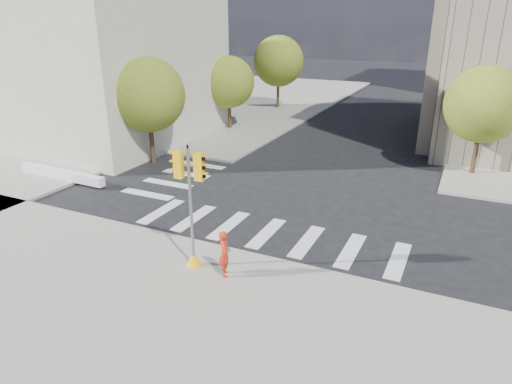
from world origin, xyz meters
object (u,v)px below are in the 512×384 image
lamp_far (492,65)px  planter_wall (62,174)px  traffic_signal (191,217)px  lamp_near (495,86)px  photographer (225,253)px

lamp_far → planter_wall: lamp_far is taller
lamp_far → traffic_signal: size_ratio=1.81×
lamp_near → planter_wall: size_ratio=1.35×
photographer → planter_wall: size_ratio=0.28×
lamp_near → traffic_signal: (-9.28, -19.78, -2.53)m
traffic_signal → photographer: traffic_signal is taller
lamp_far → photographer: size_ratio=4.86×
traffic_signal → planter_wall: 12.82m
lamp_far → lamp_near: bearing=-90.0°
lamp_far → traffic_signal: bearing=-105.4°
photographer → planter_wall: (-13.05, 4.99, -0.58)m
photographer → planter_wall: bearing=35.5°
traffic_signal → planter_wall: (-11.72, 4.91, -1.65)m
photographer → traffic_signal: bearing=52.9°
lamp_far → planter_wall: 35.95m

